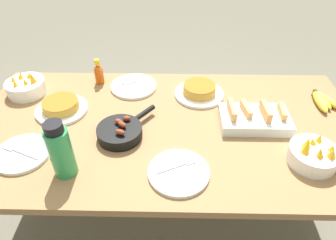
{
  "coord_description": "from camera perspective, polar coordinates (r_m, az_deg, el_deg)",
  "views": [
    {
      "loc": [
        0.02,
        -1.06,
        1.65
      ],
      "look_at": [
        0.0,
        0.0,
        0.79
      ],
      "focal_mm": 32.0,
      "sensor_mm": 36.0,
      "label": 1
    }
  ],
  "objects": [
    {
      "name": "dining_table",
      "position": [
        1.45,
        -0.0,
        -3.71
      ],
      "size": [
        1.82,
        0.93,
        0.76
      ],
      "color": "olive",
      "rests_on": "ground_plane"
    },
    {
      "name": "frittata_plate_side",
      "position": [
        1.58,
        5.96,
        5.49
      ],
      "size": [
        0.26,
        0.26,
        0.06
      ],
      "color": "white",
      "rests_on": "dining_table"
    },
    {
      "name": "hot_sauce_bottle",
      "position": [
        1.7,
        -13.06,
        8.73
      ],
      "size": [
        0.05,
        0.05,
        0.14
      ],
      "color": "#C64C0F",
      "rests_on": "dining_table"
    },
    {
      "name": "frittata_plate_center",
      "position": [
        1.55,
        -19.68,
        2.35
      ],
      "size": [
        0.25,
        0.25,
        0.06
      ],
      "color": "white",
      "rests_on": "dining_table"
    },
    {
      "name": "banana_bunch",
      "position": [
        1.7,
        27.33,
        3.32
      ],
      "size": [
        0.12,
        0.19,
        0.04
      ],
      "color": "yellow",
      "rests_on": "dining_table"
    },
    {
      "name": "empty_plate_near_front",
      "position": [
        1.38,
        -26.01,
        -5.76
      ],
      "size": [
        0.23,
        0.23,
        0.02
      ],
      "color": "white",
      "rests_on": "dining_table"
    },
    {
      "name": "melon_tray",
      "position": [
        1.43,
        16.15,
        0.32
      ],
      "size": [
        0.32,
        0.19,
        0.1
      ],
      "color": "silver",
      "rests_on": "dining_table"
    },
    {
      "name": "fruit_bowl_mango",
      "position": [
        1.75,
        -25.4,
        5.78
      ],
      "size": [
        0.2,
        0.2,
        0.12
      ],
      "color": "white",
      "rests_on": "dining_table"
    },
    {
      "name": "ground_plane",
      "position": [
        1.96,
        -0.0,
        -18.13
      ],
      "size": [
        14.0,
        14.0,
        0.0
      ],
      "primitive_type": "plane",
      "color": "#666051"
    },
    {
      "name": "empty_plate_far_right",
      "position": [
        1.65,
        -6.56,
        6.4
      ],
      "size": [
        0.25,
        0.25,
        0.02
      ],
      "color": "white",
      "rests_on": "dining_table"
    },
    {
      "name": "water_bottle",
      "position": [
        1.17,
        -19.8,
        -5.49
      ],
      "size": [
        0.09,
        0.09,
        0.24
      ],
      "color": "#2D9351",
      "rests_on": "dining_table"
    },
    {
      "name": "empty_plate_far_left",
      "position": [
        1.17,
        2.05,
        -9.91
      ],
      "size": [
        0.24,
        0.24,
        0.02
      ],
      "color": "white",
      "rests_on": "dining_table"
    },
    {
      "name": "fruit_bowl_citrus",
      "position": [
        1.32,
        25.92,
        -5.95
      ],
      "size": [
        0.19,
        0.19,
        0.12
      ],
      "color": "white",
      "rests_on": "dining_table"
    },
    {
      "name": "skillet",
      "position": [
        1.33,
        -9.01,
        -2.15
      ],
      "size": [
        0.25,
        0.28,
        0.08
      ],
      "rotation": [
        0.0,
        0.0,
        0.91
      ],
      "color": "black",
      "rests_on": "dining_table"
    }
  ]
}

